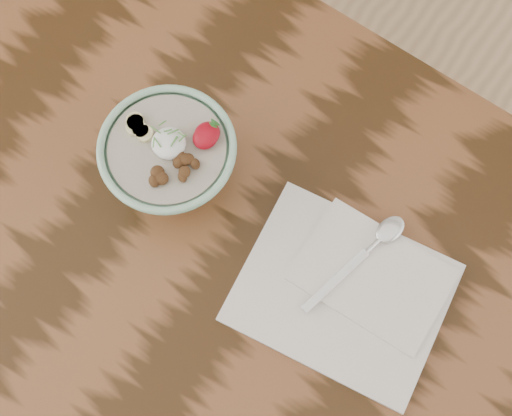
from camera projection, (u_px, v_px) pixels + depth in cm
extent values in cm
cube|color=#331E0C|center=(222.00, 305.00, 93.10)|extent=(160.00, 90.00, 4.00)
cylinder|color=#4C2D19|center=(61.00, 3.00, 151.47)|extent=(7.00, 7.00, 71.00)
cylinder|color=#92C5A4|center=(174.00, 174.00, 96.22)|extent=(7.65, 7.65, 1.09)
torus|color=#92C5A4|center=(167.00, 148.00, 87.75)|extent=(17.39, 17.39, 1.00)
cylinder|color=#BFB39E|center=(167.00, 150.00, 88.27)|extent=(14.75, 14.75, 0.91)
ellipsoid|color=white|center=(169.00, 143.00, 87.14)|extent=(4.28, 4.28, 2.36)
ellipsoid|color=maroon|center=(207.00, 134.00, 87.50)|extent=(3.13, 3.44, 1.72)
cone|color=#286623|center=(214.00, 125.00, 87.58)|extent=(1.40, 1.03, 1.52)
ellipsoid|color=maroon|center=(205.00, 137.00, 87.39)|extent=(3.04, 3.34, 1.67)
cone|color=#286623|center=(212.00, 128.00, 87.46)|extent=(1.40, 1.03, 1.52)
cylinder|color=beige|center=(135.00, 121.00, 88.57)|extent=(2.23, 2.23, 0.70)
cylinder|color=beige|center=(134.00, 128.00, 88.28)|extent=(2.12, 2.12, 0.70)
cylinder|color=beige|center=(141.00, 131.00, 88.15)|extent=(2.05, 2.05, 0.70)
cylinder|color=beige|center=(145.00, 134.00, 88.02)|extent=(2.16, 2.16, 0.70)
cylinder|color=beige|center=(136.00, 123.00, 88.48)|extent=(2.22, 2.22, 0.70)
ellipsoid|color=#4D2D16|center=(195.00, 164.00, 86.62)|extent=(1.85, 1.85, 0.96)
ellipsoid|color=#4D2D16|center=(157.00, 172.00, 86.18)|extent=(2.38, 2.35, 1.22)
ellipsoid|color=#4D2D16|center=(162.00, 179.00, 85.94)|extent=(1.92, 1.88, 1.32)
ellipsoid|color=#4D2D16|center=(185.00, 159.00, 86.73)|extent=(2.27, 2.29, 1.16)
ellipsoid|color=#4D2D16|center=(188.00, 159.00, 86.76)|extent=(2.18, 2.21, 1.02)
ellipsoid|color=#4D2D16|center=(182.00, 177.00, 86.08)|extent=(1.83, 1.73, 0.80)
ellipsoid|color=#4D2D16|center=(178.00, 155.00, 87.08)|extent=(1.52, 1.48, 0.70)
ellipsoid|color=#4D2D16|center=(154.00, 181.00, 85.84)|extent=(2.13, 2.04, 1.05)
ellipsoid|color=#4D2D16|center=(185.00, 172.00, 86.24)|extent=(2.18, 2.19, 1.10)
ellipsoid|color=#4D2D16|center=(179.00, 154.00, 86.94)|extent=(2.14, 2.04, 1.20)
ellipsoid|color=#4D2D16|center=(178.00, 162.00, 86.61)|extent=(1.90, 2.08, 1.17)
cylinder|color=#4D8E3C|center=(175.00, 141.00, 85.98)|extent=(0.24, 1.34, 0.23)
cylinder|color=#4D8E3C|center=(154.00, 142.00, 85.92)|extent=(0.92, 1.28, 0.23)
cylinder|color=#4D8E3C|center=(173.00, 132.00, 86.35)|extent=(0.93, 1.40, 0.23)
cylinder|color=#4D8E3C|center=(174.00, 141.00, 85.95)|extent=(0.42, 1.54, 0.23)
cylinder|color=#4D8E3C|center=(183.00, 138.00, 86.10)|extent=(0.34, 1.31, 0.22)
cylinder|color=#4D8E3C|center=(162.00, 123.00, 86.72)|extent=(0.47, 1.10, 0.22)
cylinder|color=#4D8E3C|center=(157.00, 142.00, 85.91)|extent=(1.52, 0.68, 0.23)
cylinder|color=#4D8E3C|center=(156.00, 130.00, 86.44)|extent=(1.56, 0.25, 0.23)
cylinder|color=#4D8E3C|center=(168.00, 130.00, 86.41)|extent=(0.79, 0.90, 0.22)
cylinder|color=#4D8E3C|center=(181.00, 134.00, 86.24)|extent=(1.01, 0.23, 0.21)
cube|color=silver|center=(342.00, 293.00, 91.11)|extent=(28.48, 24.35, 0.99)
cube|color=silver|center=(373.00, 275.00, 91.02)|extent=(19.32, 13.69, 0.59)
cube|color=silver|center=(335.00, 281.00, 90.33)|extent=(3.38, 11.23, 0.34)
cylinder|color=silver|center=(375.00, 244.00, 91.69)|extent=(1.28, 3.01, 0.68)
ellipsoid|color=silver|center=(390.00, 229.00, 92.17)|extent=(3.86, 5.01, 0.93)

